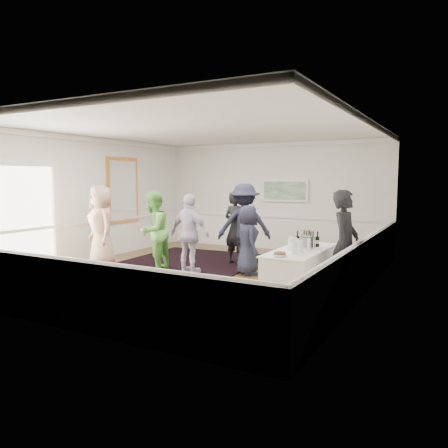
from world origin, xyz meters
The scene contains 23 objects.
floor centered at (0.00, 0.00, 0.00)m, with size 8.00×8.00×0.00m, color brown.
ceiling centered at (0.00, 0.00, 3.20)m, with size 7.00×8.00×0.02m, color white.
wall_left centered at (-3.50, 0.00, 1.60)m, with size 0.02×8.00×3.20m, color white.
wall_right centered at (3.50, 0.00, 1.60)m, with size 0.02×8.00×3.20m, color white.
wall_back centered at (0.00, 4.00, 1.60)m, with size 7.00×0.02×3.20m, color white.
wall_front centered at (0.00, -4.00, 1.60)m, with size 7.00×0.02×3.20m, color white.
wainscoting centered at (0.00, 0.00, 0.50)m, with size 7.00×8.00×1.00m, color white, non-canonical shape.
mirror centered at (-3.45, 1.30, 1.80)m, with size 0.05×1.25×1.85m.
doorway centered at (-3.45, -1.90, 1.42)m, with size 0.10×1.78×2.56m.
landscape_painting centered at (0.40, 3.95, 1.78)m, with size 1.44×0.06×0.66m.
area_rug centered at (-1.00, 0.69, 0.01)m, with size 3.29×4.32×0.02m, color black.
serving_table centered at (2.48, -0.68, 0.43)m, with size 0.81×2.11×0.85m.
bartender centered at (3.20, -0.38, 0.97)m, with size 0.71×0.46×1.94m, color black.
guest_tan centered at (-2.45, -0.60, 0.99)m, with size 0.97×0.63×1.98m, color tan.
guest_green centered at (-1.21, -0.23, 0.92)m, with size 0.90×0.70×1.85m, color #60B347.
guest_lilac centered at (-0.32, -0.06, 0.90)m, with size 1.05×0.44×1.80m, color silver.
guest_dark_a centered at (0.34, 1.38, 1.01)m, with size 1.30×0.75×2.01m, color #1D1F30.
guest_dark_b centered at (0.12, 1.34, 0.92)m, with size 0.67×0.44×1.83m, color black.
guest_navy centered at (0.87, 0.47, 0.77)m, with size 0.76×0.49×1.55m, color #1D1F30.
wine_bottles centered at (2.47, -0.22, 1.01)m, with size 0.42×0.30×0.31m.
juice_pitchers centered at (2.48, -0.95, 0.97)m, with size 0.33×0.60×0.24m.
ice_bucket centered at (2.57, -0.56, 0.97)m, with size 0.26×0.26×0.24m, color silver.
nut_bowl centered at (2.41, -1.53, 0.89)m, with size 0.23×0.23×0.08m.
Camera 1 is at (5.01, -8.19, 2.14)m, focal length 35.00 mm.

